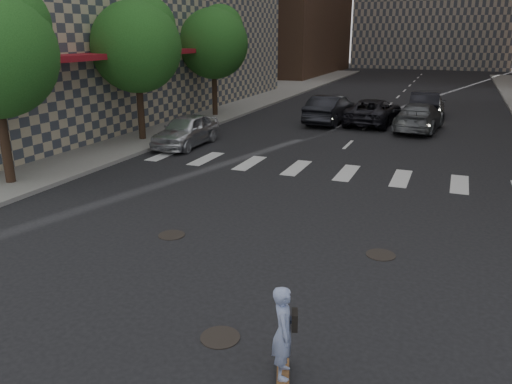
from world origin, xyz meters
TOP-DOWN VIEW (x-y plane):
  - ground at (0.00, 0.00)m, footprint 160.00×160.00m
  - sidewalk_left at (-14.50, 20.00)m, footprint 13.00×80.00m
  - tree_b at (-9.45, 11.14)m, footprint 4.20×4.20m
  - tree_c at (-9.45, 19.14)m, footprint 4.20×4.20m
  - manhole_a at (1.20, -2.50)m, footprint 0.70×0.70m
  - manhole_b at (-2.00, 1.20)m, footprint 0.70×0.70m
  - manhole_c at (3.30, 2.00)m, footprint 0.70×0.70m
  - skateboarder at (2.57, -3.11)m, footprint 0.51×0.81m
  - silver_sedan at (-7.00, 10.92)m, footprint 1.81×4.37m
  - traffic_car_a at (-2.26, 19.46)m, footprint 2.05×5.03m
  - traffic_car_b at (2.80, 18.97)m, footprint 2.59×5.34m
  - traffic_car_c at (0.15, 20.06)m, footprint 2.83×5.46m
  - traffic_car_d at (3.08, 24.43)m, footprint 1.82×4.26m
  - traffic_car_e at (2.70, 24.00)m, footprint 1.95×4.93m

SIDE VIEW (x-z plane):
  - ground at x=0.00m, z-range 0.00..0.00m
  - manhole_a at x=1.20m, z-range 0.00..0.02m
  - manhole_b at x=-2.00m, z-range 0.00..0.02m
  - manhole_c at x=3.30m, z-range 0.00..0.02m
  - sidewalk_left at x=-14.50m, z-range 0.00..0.15m
  - traffic_car_d at x=3.08m, z-range 0.00..1.43m
  - traffic_car_c at x=0.15m, z-range 0.00..1.47m
  - silver_sedan at x=-7.00m, z-range 0.00..1.48m
  - traffic_car_b at x=2.80m, z-range 0.00..1.50m
  - traffic_car_e at x=2.70m, z-range 0.00..1.60m
  - traffic_car_a at x=-2.26m, z-range 0.00..1.62m
  - skateboarder at x=2.57m, z-range 0.04..1.61m
  - tree_b at x=-9.45m, z-range 1.35..7.95m
  - tree_c at x=-9.45m, z-range 1.35..7.95m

